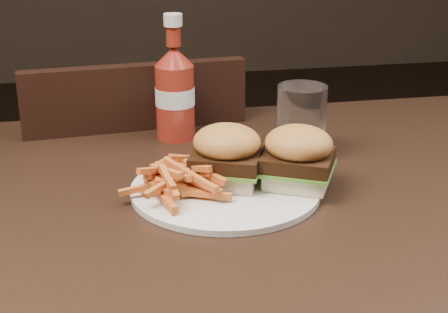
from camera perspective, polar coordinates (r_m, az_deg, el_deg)
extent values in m
cube|color=black|center=(0.93, -0.61, -4.87)|extent=(1.20, 0.80, 0.04)
cube|color=black|center=(1.50, -7.76, -7.01)|extent=(0.44, 0.44, 0.04)
cylinder|color=white|center=(0.95, 0.11, -2.75)|extent=(0.26, 0.26, 0.01)
cube|color=beige|center=(0.95, 0.24, -1.55)|extent=(0.11, 0.10, 0.02)
cube|color=#FDE4C9|center=(0.95, 6.12, -1.68)|extent=(0.11, 0.11, 0.02)
cylinder|color=maroon|center=(1.14, -4.08, 4.44)|extent=(0.08, 0.08, 0.13)
cylinder|color=white|center=(1.06, 6.43, 2.74)|extent=(0.08, 0.08, 0.12)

